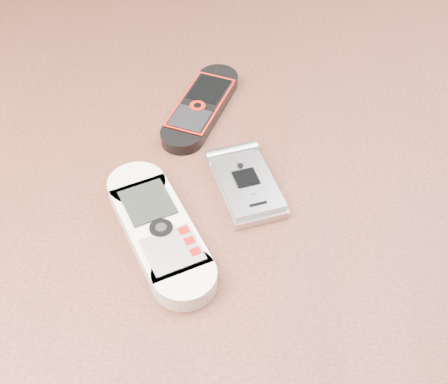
{
  "coord_description": "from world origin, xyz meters",
  "views": [
    {
      "loc": [
        0.04,
        -0.38,
        1.17
      ],
      "look_at": [
        0.01,
        0.0,
        0.76
      ],
      "focal_mm": 50.0,
      "sensor_mm": 36.0,
      "label": 1
    }
  ],
  "objects_px": {
    "nokia_black_red": "(201,106)",
    "nokia_white": "(159,230)",
    "motorola_razr": "(247,185)",
    "table": "(219,268)"
  },
  "relations": [
    {
      "from": "nokia_black_red",
      "to": "nokia_white",
      "type": "bearing_deg",
      "value": -79.6
    },
    {
      "from": "nokia_white",
      "to": "nokia_black_red",
      "type": "xyz_separation_m",
      "value": [
        0.01,
        0.17,
        -0.0
      ]
    },
    {
      "from": "nokia_white",
      "to": "motorola_razr",
      "type": "relative_size",
      "value": 1.65
    },
    {
      "from": "nokia_white",
      "to": "motorola_razr",
      "type": "height_order",
      "value": "nokia_white"
    },
    {
      "from": "nokia_white",
      "to": "nokia_black_red",
      "type": "bearing_deg",
      "value": 54.04
    },
    {
      "from": "table",
      "to": "nokia_white",
      "type": "xyz_separation_m",
      "value": [
        -0.05,
        -0.05,
        0.11
      ]
    },
    {
      "from": "table",
      "to": "nokia_black_red",
      "type": "relative_size",
      "value": 8.56
    },
    {
      "from": "table",
      "to": "motorola_razr",
      "type": "height_order",
      "value": "motorola_razr"
    },
    {
      "from": "table",
      "to": "nokia_black_red",
      "type": "height_order",
      "value": "nokia_black_red"
    },
    {
      "from": "table",
      "to": "motorola_razr",
      "type": "xyz_separation_m",
      "value": [
        0.02,
        0.01,
        0.11
      ]
    }
  ]
}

